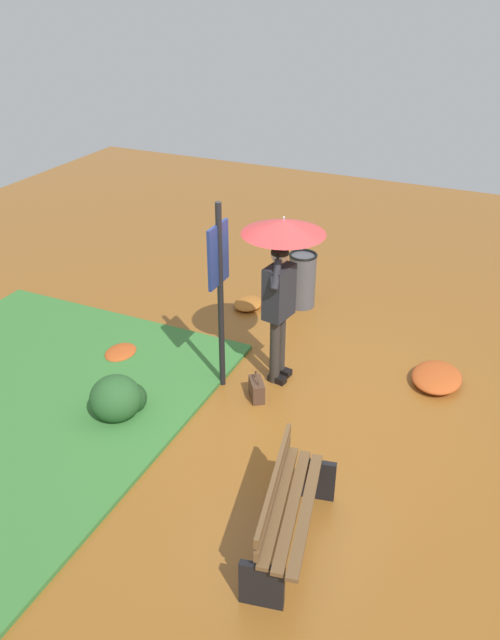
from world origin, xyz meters
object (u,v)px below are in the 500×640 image
park_bench (288,510)px  trash_bin (302,280)px  info_sign_post (219,276)px  handbag (257,389)px  person_with_umbrella (281,259)px

park_bench → trash_bin: (4.28, 1.47, 0.02)m
trash_bin → park_bench: bearing=-161.1°
info_sign_post → park_bench: 2.74m
handbag → park_bench: (-1.85, -1.12, 0.28)m
person_with_umbrella → info_sign_post: (-0.49, 0.54, -0.11)m
person_with_umbrella → info_sign_post: info_sign_post is taller
handbag → park_bench: bearing=-148.9°
person_with_umbrella → trash_bin: 2.19m
handbag → park_bench: park_bench is taller
handbag → info_sign_post: bearing=79.4°
park_bench → trash_bin: size_ratio=1.69×
park_bench → trash_bin: bearing=18.9°
park_bench → handbag: bearing=31.1°
person_with_umbrella → info_sign_post: bearing=132.0°
info_sign_post → park_bench: (-1.95, -1.62, -1.04)m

